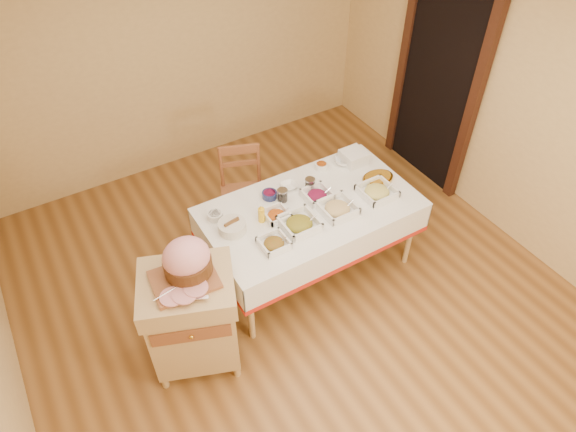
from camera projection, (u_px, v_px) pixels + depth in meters
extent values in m
plane|color=brown|center=(298.00, 301.00, 4.56)|extent=(5.00, 5.00, 0.00)
plane|color=white|center=(305.00, 6.00, 2.78)|extent=(5.00, 5.00, 0.00)
plane|color=#D7B574|center=(171.00, 53.00, 5.23)|extent=(4.50, 0.00, 4.50)
plane|color=#D7B574|center=(517.00, 104.00, 4.51)|extent=(0.00, 5.00, 5.00)
cube|color=black|center=(437.00, 87.00, 5.23)|extent=(0.06, 0.90, 2.10)
cube|color=#3C1D13|center=(472.00, 110.00, 4.91)|extent=(0.08, 0.10, 2.10)
cube|color=#3C1D13|center=(404.00, 67.00, 5.54)|extent=(0.08, 0.10, 2.10)
cube|color=tan|center=(311.00, 209.00, 4.36)|extent=(1.80, 1.00, 0.04)
cylinder|color=tan|center=(251.00, 311.00, 4.05)|extent=(0.05, 0.05, 0.71)
cylinder|color=tan|center=(207.00, 245.00, 4.57)|extent=(0.05, 0.05, 0.71)
cylinder|color=tan|center=(410.00, 235.00, 4.66)|extent=(0.05, 0.05, 0.71)
cylinder|color=tan|center=(355.00, 184.00, 5.19)|extent=(0.05, 0.05, 0.71)
cube|color=white|center=(311.00, 207.00, 4.34)|extent=(1.82, 1.02, 0.01)
cube|color=tan|center=(194.00, 323.00, 3.86)|extent=(0.76, 0.70, 0.66)
cube|color=tan|center=(186.00, 288.00, 3.57)|extent=(0.82, 0.75, 0.17)
cube|color=brown|center=(205.00, 332.00, 3.54)|extent=(0.52, 0.21, 0.13)
sphere|color=gold|center=(205.00, 333.00, 3.54)|extent=(0.03, 0.03, 0.03)
cylinder|color=tan|center=(178.00, 390.00, 3.88)|extent=(0.06, 0.06, 0.11)
cylinder|color=tan|center=(157.00, 346.00, 4.16)|extent=(0.06, 0.06, 0.11)
cylinder|color=tan|center=(243.00, 357.00, 4.09)|extent=(0.06, 0.06, 0.11)
cylinder|color=tan|center=(219.00, 317.00, 4.37)|extent=(0.06, 0.06, 0.11)
cube|color=brown|center=(244.00, 196.00, 4.89)|extent=(0.53, 0.52, 0.03)
cylinder|color=brown|center=(229.00, 229.00, 4.91)|extent=(0.04, 0.04, 0.44)
cylinder|color=brown|center=(225.00, 205.00, 5.16)|extent=(0.04, 0.04, 0.44)
cylinder|color=brown|center=(265.00, 224.00, 4.95)|extent=(0.04, 0.04, 0.44)
cylinder|color=brown|center=(260.00, 200.00, 5.21)|extent=(0.04, 0.04, 0.44)
cylinder|color=brown|center=(221.00, 169.00, 4.85)|extent=(0.04, 0.04, 0.47)
cylinder|color=brown|center=(259.00, 165.00, 4.89)|extent=(0.04, 0.04, 0.47)
cube|color=brown|center=(239.00, 150.00, 4.73)|extent=(0.36, 0.16, 0.09)
cube|color=brown|center=(184.00, 280.00, 3.51)|extent=(0.44, 0.35, 0.03)
ellipsoid|color=pink|center=(186.00, 257.00, 3.45)|extent=(0.33, 0.30, 0.28)
cylinder|color=#4E2C11|center=(188.00, 265.00, 3.50)|extent=(0.33, 0.33, 0.11)
cube|color=silver|center=(187.00, 299.00, 3.36)|extent=(0.28, 0.12, 0.00)
cylinder|color=silver|center=(175.00, 288.00, 3.42)|extent=(0.32, 0.09, 0.01)
cube|color=white|center=(274.00, 245.00, 4.00)|extent=(0.22, 0.22, 0.01)
ellipsoid|color=#B21A14|center=(274.00, 243.00, 3.99)|extent=(0.16, 0.16, 0.06)
cylinder|color=silver|center=(281.00, 243.00, 3.99)|extent=(0.13, 0.01, 0.09)
cube|color=white|center=(299.00, 226.00, 4.15)|extent=(0.29, 0.29, 0.02)
ellipsoid|color=#B36B17|center=(299.00, 224.00, 4.14)|extent=(0.22, 0.22, 0.08)
cylinder|color=silver|center=(308.00, 223.00, 4.14)|extent=(0.16, 0.01, 0.12)
cube|color=white|center=(337.00, 211.00, 4.29)|extent=(0.28, 0.28, 0.02)
ellipsoid|color=tan|center=(337.00, 209.00, 4.27)|extent=(0.21, 0.21, 0.08)
cylinder|color=silver|center=(345.00, 208.00, 4.27)|extent=(0.16, 0.01, 0.11)
cube|color=white|center=(377.00, 194.00, 4.45)|extent=(0.29, 0.29, 0.02)
ellipsoid|color=#D3CB64|center=(377.00, 192.00, 4.43)|extent=(0.22, 0.22, 0.08)
cylinder|color=silver|center=(385.00, 191.00, 4.43)|extent=(0.15, 0.01, 0.11)
cube|color=white|center=(276.00, 217.00, 4.24)|extent=(0.20, 0.20, 0.01)
ellipsoid|color=#BA4E0E|center=(276.00, 215.00, 4.22)|extent=(0.15, 0.15, 0.05)
cylinder|color=silver|center=(282.00, 214.00, 4.22)|extent=(0.13, 0.01, 0.09)
cube|color=white|center=(317.00, 198.00, 4.41)|extent=(0.23, 0.23, 0.02)
ellipsoid|color=maroon|center=(317.00, 196.00, 4.40)|extent=(0.17, 0.17, 0.06)
cylinder|color=silver|center=(323.00, 195.00, 4.40)|extent=(0.15, 0.01, 0.11)
cylinder|color=white|center=(215.00, 215.00, 4.21)|extent=(0.13, 0.13, 0.06)
cylinder|color=black|center=(215.00, 214.00, 4.20)|extent=(0.10, 0.10, 0.02)
cylinder|color=navy|center=(270.00, 195.00, 4.41)|extent=(0.13, 0.13, 0.06)
cylinder|color=maroon|center=(269.00, 193.00, 4.39)|extent=(0.10, 0.10, 0.02)
cylinder|color=white|center=(321.00, 166.00, 4.70)|extent=(0.12, 0.12, 0.06)
cylinder|color=#BA4E0E|center=(321.00, 164.00, 4.68)|extent=(0.09, 0.09, 0.02)
imported|color=white|center=(289.00, 186.00, 4.51)|extent=(0.15, 0.15, 0.04)
imported|color=white|center=(343.00, 161.00, 4.76)|extent=(0.22, 0.22, 0.05)
cylinder|color=silver|center=(282.00, 196.00, 4.36)|extent=(0.09, 0.09, 0.10)
cylinder|color=silver|center=(282.00, 190.00, 4.32)|extent=(0.09, 0.09, 0.01)
cylinder|color=black|center=(282.00, 197.00, 4.37)|extent=(0.07, 0.07, 0.08)
cylinder|color=silver|center=(310.00, 185.00, 4.47)|extent=(0.08, 0.08, 0.10)
cylinder|color=silver|center=(310.00, 180.00, 4.43)|extent=(0.09, 0.09, 0.01)
cylinder|color=black|center=(310.00, 186.00, 4.48)|extent=(0.07, 0.07, 0.07)
cylinder|color=gold|center=(261.00, 215.00, 4.16)|extent=(0.05, 0.05, 0.14)
cone|color=gold|center=(261.00, 207.00, 4.10)|extent=(0.03, 0.03, 0.03)
cylinder|color=silver|center=(232.00, 227.00, 4.10)|extent=(0.23, 0.23, 0.08)
cube|color=white|center=(353.00, 162.00, 4.78)|extent=(0.21, 0.21, 0.01)
cube|color=white|center=(353.00, 161.00, 4.77)|extent=(0.21, 0.21, 0.01)
cube|color=white|center=(353.00, 159.00, 4.76)|extent=(0.21, 0.21, 0.01)
cube|color=white|center=(353.00, 158.00, 4.76)|extent=(0.21, 0.21, 0.01)
cube|color=white|center=(354.00, 157.00, 4.75)|extent=(0.21, 0.21, 0.01)
cube|color=white|center=(354.00, 156.00, 4.74)|extent=(0.21, 0.21, 0.01)
cube|color=white|center=(354.00, 155.00, 4.73)|extent=(0.21, 0.21, 0.01)
cube|color=white|center=(354.00, 154.00, 4.72)|extent=(0.21, 0.21, 0.01)
cube|color=white|center=(354.00, 153.00, 4.71)|extent=(0.21, 0.21, 0.01)
ellipsoid|color=gold|center=(378.00, 178.00, 4.59)|extent=(0.30, 0.22, 0.03)
ellipsoid|color=#935F0F|center=(378.00, 178.00, 4.58)|extent=(0.26, 0.18, 0.03)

